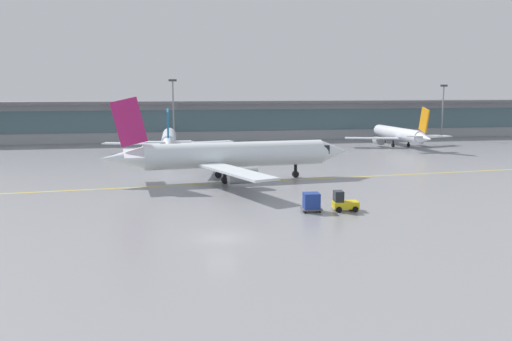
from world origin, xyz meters
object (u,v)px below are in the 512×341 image
object	(u,v)px
baggage_tug	(343,202)
cargo_dolly_lead	(311,201)
apron_light_mast_1	(173,109)
gate_airplane_1	(169,139)
taxiing_regional_jet	(233,155)
gate_airplane_2	(399,134)
apron_light_mast_2	(443,109)

from	to	relation	value
baggage_tug	cargo_dolly_lead	xyz separation A→B (m)	(-3.33, 0.28, 0.16)
baggage_tug	apron_light_mast_1	xyz separation A→B (m)	(-15.19, 69.27, 7.09)
gate_airplane_1	baggage_tug	world-z (taller)	gate_airplane_1
taxiing_regional_jet	gate_airplane_1	bearing A→B (deg)	98.77
gate_airplane_2	taxiing_regional_jet	world-z (taller)	taxiing_regional_jet
cargo_dolly_lead	apron_light_mast_1	distance (m)	70.35
cargo_dolly_lead	gate_airplane_1	bearing A→B (deg)	108.77
apron_light_mast_1	baggage_tug	bearing A→B (deg)	-77.63
gate_airplane_2	taxiing_regional_jet	distance (m)	55.21
gate_airplane_2	cargo_dolly_lead	size ratio (longest dim) A/B	12.06
apron_light_mast_2	taxiing_regional_jet	bearing A→B (deg)	-140.47
gate_airplane_2	baggage_tug	size ratio (longest dim) A/B	9.91
baggage_tug	apron_light_mast_2	size ratio (longest dim) A/B	0.20
baggage_tug	apron_light_mast_1	world-z (taller)	apron_light_mast_1
gate_airplane_2	apron_light_mast_2	size ratio (longest dim) A/B	1.99
taxiing_regional_jet	apron_light_mast_1	bearing A→B (deg)	92.92
gate_airplane_2	apron_light_mast_1	xyz separation A→B (m)	(-48.26, 12.87, 5.31)
gate_airplane_2	baggage_tug	world-z (taller)	gate_airplane_2
apron_light_mast_1	cargo_dolly_lead	bearing A→B (deg)	-80.24
apron_light_mast_2	gate_airplane_1	bearing A→B (deg)	-166.84
taxiing_regional_jet	baggage_tug	size ratio (longest dim) A/B	12.80
gate_airplane_2	apron_light_mast_2	world-z (taller)	apron_light_mast_2
gate_airplane_2	cargo_dolly_lead	world-z (taller)	gate_airplane_2
gate_airplane_2	apron_light_mast_1	bearing A→B (deg)	73.98
baggage_tug	gate_airplane_2	bearing A→B (deg)	64.38
taxiing_regional_jet	baggage_tug	xyz separation A→B (m)	(8.65, -20.24, -2.55)
gate_airplane_2	apron_light_mast_1	world-z (taller)	apron_light_mast_1
gate_airplane_2	apron_light_mast_2	bearing A→B (deg)	-55.06
gate_airplane_1	baggage_tug	size ratio (longest dim) A/B	10.12
baggage_tug	cargo_dolly_lead	distance (m)	3.34
gate_airplane_2	baggage_tug	xyz separation A→B (m)	(-33.07, -56.40, -1.78)
taxiing_regional_jet	cargo_dolly_lead	distance (m)	20.80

